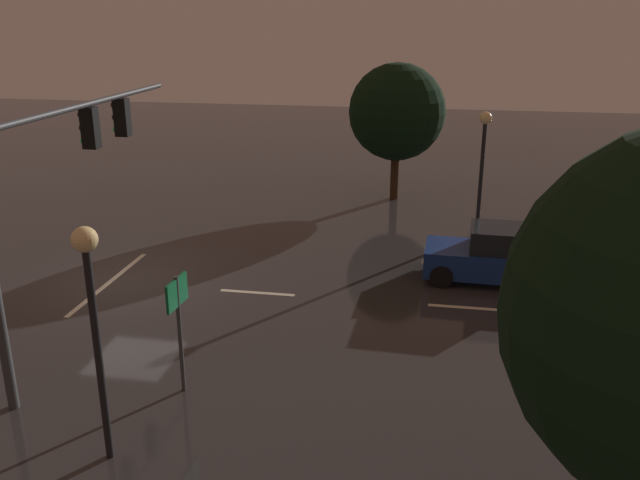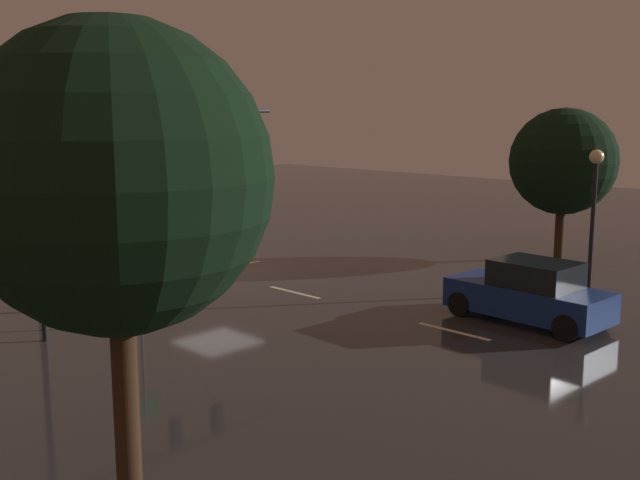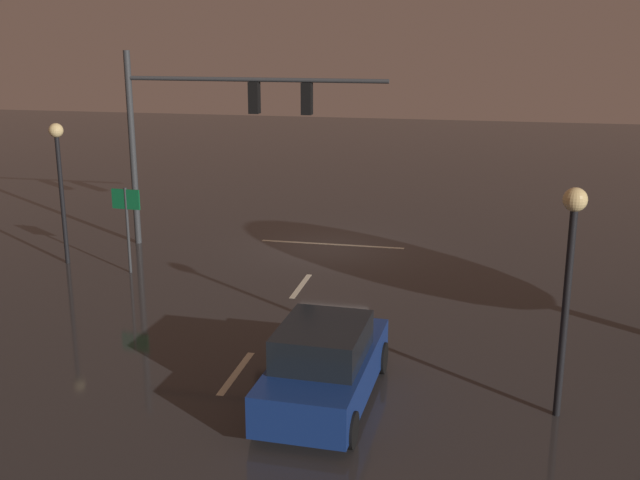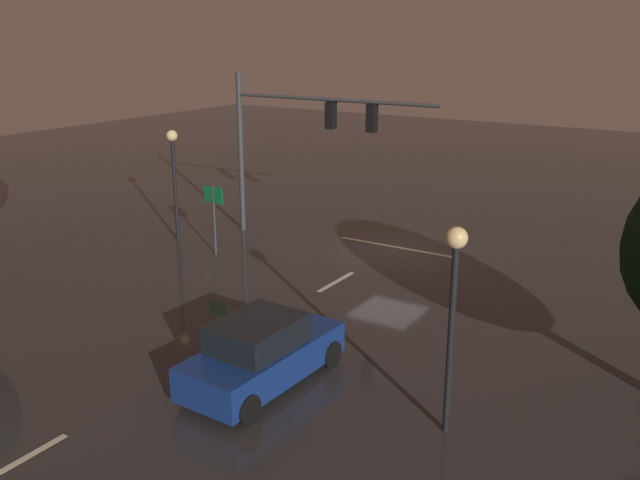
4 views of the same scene
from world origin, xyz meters
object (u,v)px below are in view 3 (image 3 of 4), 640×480
traffic_signal_assembly (212,116)px  route_sign (127,212)px  car_approaching (325,365)px  street_lamp_left_kerb (570,257)px  street_lamp_right_kerb (59,165)px

traffic_signal_assembly → route_sign: bearing=63.4°
car_approaching → street_lamp_left_kerb: size_ratio=0.99×
street_lamp_left_kerb → route_sign: bearing=-29.1°
traffic_signal_assembly → street_lamp_right_kerb: bearing=34.1°
traffic_signal_assembly → car_approaching: bearing=119.8°
traffic_signal_assembly → street_lamp_right_kerb: size_ratio=1.97×
car_approaching → street_lamp_right_kerb: street_lamp_right_kerb is taller
street_lamp_right_kerb → route_sign: size_ratio=1.68×
street_lamp_left_kerb → traffic_signal_assembly: bearing=-43.6°
street_lamp_right_kerb → street_lamp_left_kerb: bearing=153.5°
traffic_signal_assembly → route_sign: size_ratio=3.31×
street_lamp_left_kerb → street_lamp_right_kerb: (14.40, -7.18, -0.02)m
car_approaching → route_sign: (7.53, -7.10, 1.10)m
car_approaching → street_lamp_right_kerb: size_ratio=1.00×
car_approaching → street_lamp_right_kerb: bearing=-37.5°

